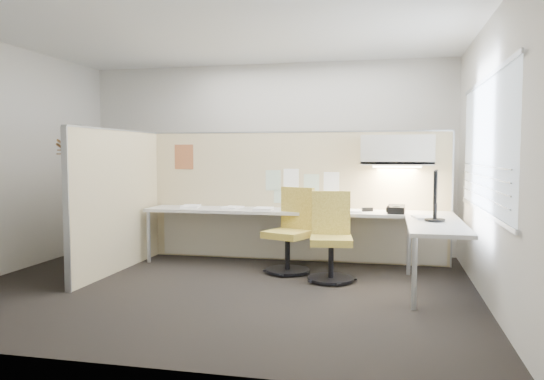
% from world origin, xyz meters
% --- Properties ---
extents(floor, '(5.50, 4.50, 0.01)m').
position_xyz_m(floor, '(0.00, 0.00, -0.01)').
color(floor, black).
rests_on(floor, ground).
extents(ceiling, '(5.50, 4.50, 0.01)m').
position_xyz_m(ceiling, '(0.00, 0.00, 2.80)').
color(ceiling, white).
rests_on(ceiling, wall_back).
extents(wall_back, '(5.50, 0.02, 2.80)m').
position_xyz_m(wall_back, '(0.00, 2.25, 1.40)').
color(wall_back, beige).
rests_on(wall_back, ground).
extents(wall_front, '(5.50, 0.02, 2.80)m').
position_xyz_m(wall_front, '(0.00, -2.25, 1.40)').
color(wall_front, beige).
rests_on(wall_front, ground).
extents(wall_left, '(0.02, 4.50, 2.80)m').
position_xyz_m(wall_left, '(-2.75, 0.00, 1.40)').
color(wall_left, beige).
rests_on(wall_left, ground).
extents(wall_right, '(0.02, 4.50, 2.80)m').
position_xyz_m(wall_right, '(2.75, 0.00, 1.40)').
color(wall_right, beige).
rests_on(wall_right, ground).
extents(window_pane, '(0.01, 2.80, 1.30)m').
position_xyz_m(window_pane, '(2.73, 0.00, 1.55)').
color(window_pane, '#98A7B1').
rests_on(window_pane, wall_right).
extents(partition_back, '(4.10, 0.06, 1.75)m').
position_xyz_m(partition_back, '(0.55, 1.60, 0.88)').
color(partition_back, beige).
rests_on(partition_back, floor).
extents(partition_left, '(0.06, 2.20, 1.75)m').
position_xyz_m(partition_left, '(-1.50, 0.50, 0.88)').
color(partition_left, beige).
rests_on(partition_left, floor).
extents(desk, '(4.00, 2.07, 0.73)m').
position_xyz_m(desk, '(0.93, 1.13, 0.60)').
color(desk, beige).
rests_on(desk, floor).
extents(overhead_bin, '(0.90, 0.36, 0.38)m').
position_xyz_m(overhead_bin, '(1.90, 1.39, 1.51)').
color(overhead_bin, beige).
rests_on(overhead_bin, partition_back).
extents(task_light_strip, '(0.60, 0.06, 0.02)m').
position_xyz_m(task_light_strip, '(1.90, 1.39, 1.30)').
color(task_light_strip, '#FFEABF').
rests_on(task_light_strip, overhead_bin).
extents(pinned_papers, '(1.01, 0.00, 0.47)m').
position_xyz_m(pinned_papers, '(0.63, 1.57, 1.03)').
color(pinned_papers, '#8CBF8C').
rests_on(pinned_papers, partition_back).
extents(poster, '(0.28, 0.00, 0.35)m').
position_xyz_m(poster, '(-1.05, 1.57, 1.42)').
color(poster, orange).
rests_on(poster, partition_back).
extents(chair_left, '(0.63, 0.64, 1.03)m').
position_xyz_m(chair_left, '(0.63, 0.87, 0.48)').
color(chair_left, black).
rests_on(chair_left, floor).
extents(chair_right, '(0.53, 0.55, 1.01)m').
position_xyz_m(chair_right, '(1.16, 0.56, 0.47)').
color(chair_right, black).
rests_on(chair_right, floor).
extents(monitor, '(0.22, 0.53, 0.55)m').
position_xyz_m(monitor, '(2.30, 0.47, 1.05)').
color(monitor, black).
rests_on(monitor, desk).
extents(phone, '(0.23, 0.21, 0.12)m').
position_xyz_m(phone, '(1.89, 1.12, 0.78)').
color(phone, black).
rests_on(phone, desk).
extents(stapler, '(0.14, 0.09, 0.05)m').
position_xyz_m(stapler, '(1.54, 1.30, 0.76)').
color(stapler, black).
rests_on(stapler, desk).
extents(tape_dispenser, '(0.11, 0.08, 0.06)m').
position_xyz_m(tape_dispenser, '(1.83, 1.28, 0.76)').
color(tape_dispenser, black).
rests_on(tape_dispenser, desk).
extents(coat_hook, '(0.18, 0.49, 1.45)m').
position_xyz_m(coat_hook, '(-1.58, -0.38, 1.41)').
color(coat_hook, silver).
rests_on(coat_hook, partition_left).
extents(paper_stack_0, '(0.27, 0.33, 0.03)m').
position_xyz_m(paper_stack_0, '(-0.85, 1.29, 0.75)').
color(paper_stack_0, white).
rests_on(paper_stack_0, desk).
extents(paper_stack_1, '(0.27, 0.33, 0.02)m').
position_xyz_m(paper_stack_1, '(-0.27, 1.33, 0.74)').
color(paper_stack_1, white).
rests_on(paper_stack_1, desk).
extents(paper_stack_2, '(0.24, 0.31, 0.03)m').
position_xyz_m(paper_stack_2, '(0.21, 1.15, 0.75)').
color(paper_stack_2, white).
rests_on(paper_stack_2, desk).
extents(paper_stack_3, '(0.27, 0.33, 0.01)m').
position_xyz_m(paper_stack_3, '(0.82, 1.29, 0.74)').
color(paper_stack_3, white).
rests_on(paper_stack_3, desk).
extents(paper_stack_4, '(0.28, 0.34, 0.02)m').
position_xyz_m(paper_stack_4, '(1.34, 1.23, 0.74)').
color(paper_stack_4, white).
rests_on(paper_stack_4, desk).
extents(paper_stack_5, '(0.28, 0.34, 0.02)m').
position_xyz_m(paper_stack_5, '(2.20, 0.71, 0.74)').
color(paper_stack_5, white).
rests_on(paper_stack_5, desk).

